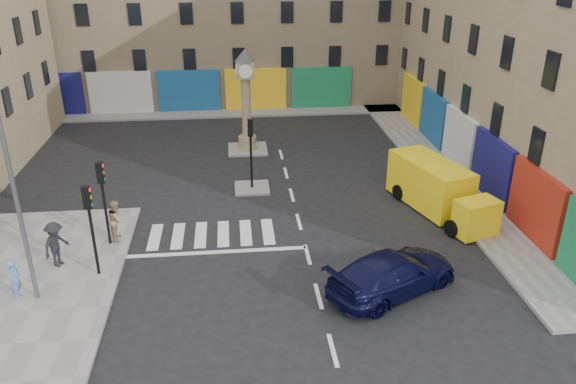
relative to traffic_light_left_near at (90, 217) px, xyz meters
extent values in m
plane|color=black|center=(8.30, -0.20, -2.62)|extent=(120.00, 120.00, 0.00)
cube|color=gray|center=(-2.70, -2.20, -2.55)|extent=(7.00, 16.00, 0.15)
cube|color=gray|center=(17.00, 9.80, -2.55)|extent=(2.60, 30.00, 0.15)
cube|color=gray|center=(4.30, 22.00, -2.55)|extent=(32.00, 2.40, 0.15)
cube|color=gray|center=(6.30, 7.80, -2.56)|extent=(1.80, 1.80, 0.12)
cube|color=gray|center=(6.30, 13.80, -2.56)|extent=(2.40, 2.40, 0.12)
cube|color=tan|center=(23.30, 9.80, 5.38)|extent=(10.00, 30.00, 16.00)
cylinder|color=black|center=(0.00, 0.00, -1.07)|extent=(0.12, 0.12, 2.80)
cube|color=black|center=(0.00, 0.00, 0.78)|extent=(0.28, 0.22, 0.90)
cylinder|color=black|center=(0.00, 2.40, -1.07)|extent=(0.12, 0.12, 2.80)
cube|color=black|center=(0.00, 2.40, 0.78)|extent=(0.28, 0.22, 0.90)
cylinder|color=black|center=(6.30, 7.80, -1.10)|extent=(0.12, 0.12, 2.80)
cube|color=black|center=(6.30, 7.80, 0.75)|extent=(0.28, 0.22, 0.90)
cylinder|color=#595B60|center=(-1.90, -1.40, 1.53)|extent=(0.16, 0.16, 8.00)
cylinder|color=tan|center=(6.30, 13.80, -2.10)|extent=(1.10, 1.10, 0.80)
cylinder|color=tan|center=(6.30, 13.80, 0.10)|extent=(0.56, 0.56, 3.60)
cube|color=tan|center=(6.30, 13.80, 2.40)|extent=(1.00, 1.00, 1.00)
cylinder|color=white|center=(6.30, 13.28, 2.40)|extent=(0.80, 0.06, 0.80)
cone|color=#333338|center=(6.30, 13.80, 3.25)|extent=(1.20, 1.20, 0.70)
imported|color=black|center=(11.07, -2.12, -1.85)|extent=(5.73, 4.44, 1.55)
cube|color=yellow|center=(14.84, 4.96, -1.42)|extent=(3.17, 4.96, 2.20)
cube|color=yellow|center=(15.85, 1.66, -1.71)|extent=(2.08, 1.63, 1.63)
cube|color=black|center=(15.86, 1.61, -1.33)|extent=(1.81, 1.30, 0.67)
cylinder|color=black|center=(14.82, 1.75, -2.24)|extent=(0.45, 0.80, 0.77)
cylinder|color=black|center=(16.65, 2.30, -2.24)|extent=(0.45, 0.80, 0.77)
cylinder|color=black|center=(13.59, 5.78, -2.24)|extent=(0.45, 0.80, 0.77)
cylinder|color=black|center=(15.42, 6.34, -2.24)|extent=(0.45, 0.80, 0.77)
imported|color=#5984CC|center=(-2.55, -1.34, -1.70)|extent=(0.37, 0.57, 1.55)
imported|color=#9E8661|center=(0.30, 2.78, -1.58)|extent=(0.77, 0.94, 1.79)
imported|color=black|center=(-1.68, 0.79, -1.53)|extent=(1.17, 1.40, 1.89)
camera|label=1|loc=(5.40, -19.24, 9.39)|focal=35.00mm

